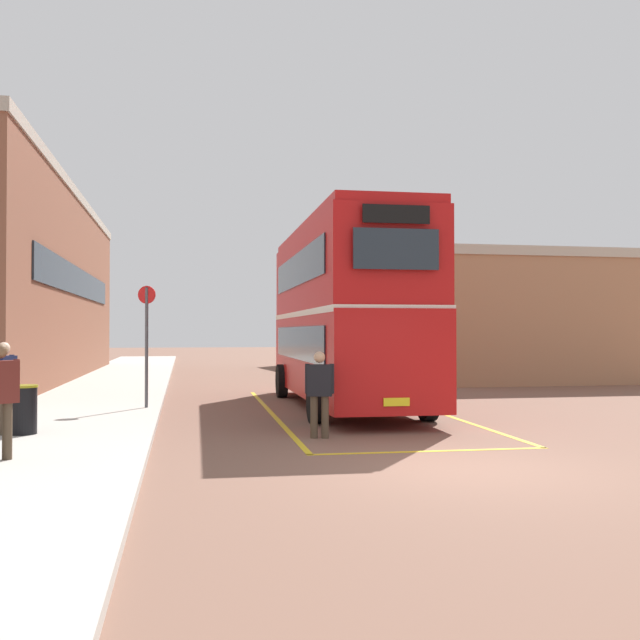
{
  "coord_description": "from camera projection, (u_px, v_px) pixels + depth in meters",
  "views": [
    {
      "loc": [
        -3.97,
        -10.12,
        1.99
      ],
      "look_at": [
        -0.19,
        9.93,
        2.32
      ],
      "focal_mm": 40.79,
      "sensor_mm": 36.0,
      "label": 1
    }
  ],
  "objects": [
    {
      "name": "depot_building_right",
      "position": [
        480.0,
        320.0,
        34.37
      ],
      "size": [
        8.89,
        16.07,
        5.12
      ],
      "color": "#AD7A56",
      "rests_on": "ground"
    },
    {
      "name": "double_decker_bus",
      "position": [
        344.0,
        312.0,
        19.11
      ],
      "size": [
        2.94,
        10.29,
        4.75
      ],
      "color": "black",
      "rests_on": "ground"
    },
    {
      "name": "pedestrian_boarding",
      "position": [
        320.0,
        388.0,
        13.57
      ],
      "size": [
        0.53,
        0.33,
        1.62
      ],
      "color": "#473828",
      "rests_on": "ground"
    },
    {
      "name": "litter_bin",
      "position": [
        23.0,
        410.0,
        13.11
      ],
      "size": [
        0.5,
        0.5,
        0.89
      ],
      "color": "black",
      "rests_on": "sidewalk_left"
    },
    {
      "name": "pedestrian_waiting_far",
      "position": [
        0.0,
        393.0,
        10.44
      ],
      "size": [
        0.51,
        0.47,
        1.69
      ],
      "color": "#473828",
      "rests_on": "sidewalk_left"
    },
    {
      "name": "ground_plane",
      "position": [
        301.0,
        390.0,
        24.79
      ],
      "size": [
        135.6,
        135.6,
        0.0
      ],
      "primitive_type": "plane",
      "color": "brown"
    },
    {
      "name": "bus_stop_sign",
      "position": [
        147.0,
        335.0,
        17.74
      ],
      "size": [
        0.43,
        0.15,
        2.97
      ],
      "color": "#4C4C51",
      "rests_on": "sidewalk_left"
    },
    {
      "name": "pedestrian_waiting_near",
      "position": [
        4.0,
        381.0,
        13.1
      ],
      "size": [
        0.36,
        0.54,
        1.66
      ],
      "color": "#473828",
      "rests_on": "sidewalk_left"
    },
    {
      "name": "sidewalk_left",
      "position": [
        111.0,
        385.0,
        25.95
      ],
      "size": [
        4.0,
        57.6,
        0.14
      ],
      "primitive_type": "cube",
      "color": "#B2ADA3",
      "rests_on": "ground"
    },
    {
      "name": "single_deck_bus",
      "position": [
        319.0,
        338.0,
        39.09
      ],
      "size": [
        3.28,
        8.49,
        3.02
      ],
      "color": "black",
      "rests_on": "ground"
    },
    {
      "name": "bay_marking_yellow",
      "position": [
        360.0,
        415.0,
        17.2
      ],
      "size": [
        4.38,
        12.31,
        0.01
      ],
      "color": "gold",
      "rests_on": "ground"
    }
  ]
}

